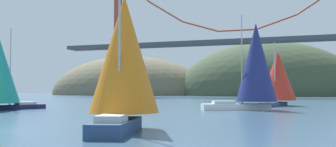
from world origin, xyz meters
name	(u,v)px	position (x,y,z in m)	size (l,w,h in m)	color
headland_center	(266,96)	(5.00, 135.00, 0.00)	(73.08, 44.00, 42.64)	#425138
headland_left	(128,95)	(-55.00, 135.00, 0.00)	(74.45, 44.00, 34.45)	#6B664C
suspension_bridge	(237,35)	(0.00, 95.00, 18.82)	(115.75, 6.00, 42.15)	#A34228
sailboat_red_spinnaker	(108,78)	(-18.55, 48.71, 4.76)	(8.40, 4.99, 10.02)	white
sailboat_scarlet_sail	(278,77)	(14.39, 42.86, 4.50)	(6.58, 9.39, 9.76)	navy
sailboat_orange_sail	(124,58)	(7.10, 3.45, 4.54)	(5.33, 7.91, 9.28)	navy
sailboat_navy_sail	(255,64)	(12.41, 29.33, 5.64)	(9.89, 7.10, 11.81)	white
channel_buoy	(115,108)	(-3.37, 22.55, 0.37)	(1.10, 1.10, 2.64)	red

